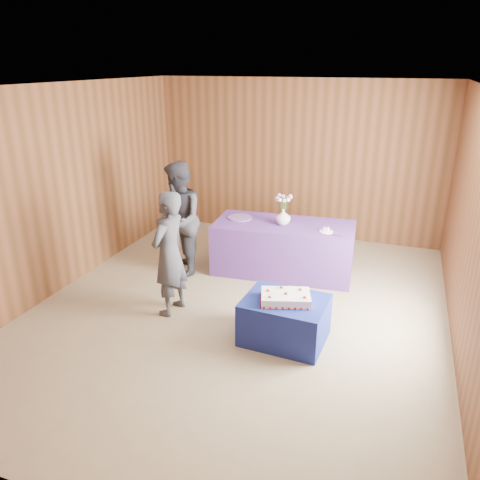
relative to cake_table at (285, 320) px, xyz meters
The scene contains 13 objects.
ground 0.88m from the cake_table, 147.31° to the left, with size 6.00×6.00×0.00m, color gray.
room_shell 1.77m from the cake_table, 147.31° to the left, with size 5.04×6.04×2.72m.
cake_table is the anchor object (origin of this frame).
serving_table 1.85m from the cake_table, 105.15° to the left, with size 2.00×0.90×0.75m, color #5E338C.
sheet_cake 0.30m from the cake_table, 74.25° to the right, with size 0.63×0.52×0.13m.
vase 1.92m from the cake_table, 105.81° to the left, with size 0.22×0.22×0.23m, color silver.
flower_spray 2.03m from the cake_table, 105.81° to the left, with size 0.25×0.24×0.19m.
platter 2.21m from the cake_table, 122.94° to the left, with size 0.36×0.36×0.02m, color #7654A8.
plate 1.72m from the cake_table, 84.81° to the left, with size 0.19×0.19×0.01m, color white.
cake_slice 1.73m from the cake_table, 84.81° to the left, with size 0.07×0.07×0.08m.
knife 1.64m from the cake_table, 80.39° to the left, with size 0.26×0.02×0.00m, color #B6B6BB.
guest_left 1.59m from the cake_table, behind, with size 0.57×0.37×1.55m, color #383942.
guest_right 2.31m from the cake_table, 147.40° to the left, with size 0.81×0.63×1.66m, color #31313B.
Camera 1 is at (1.76, -4.90, 2.95)m, focal length 35.00 mm.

